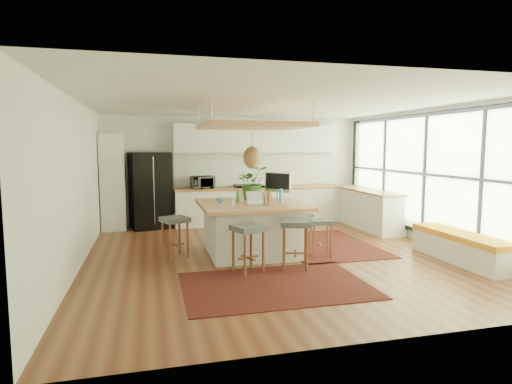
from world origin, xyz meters
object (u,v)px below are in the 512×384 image
object	(u,v)px
stool_right_front	(321,237)
laptop	(258,198)
stool_left_side	(175,238)
island_plant	(252,186)
stool_near_right	(295,246)
monitor	(278,186)
fridge	(150,190)
island	(251,228)
stool_right_back	(302,226)
microwave	(203,181)
stool_near_left	(248,250)

from	to	relation	value
stool_right_front	laptop	xyz separation A→B (m)	(-1.10, 0.21, 0.70)
stool_left_side	island_plant	bearing A→B (deg)	16.58
stool_near_right	island_plant	world-z (taller)	island_plant
stool_near_right	monitor	world-z (taller)	monitor
fridge	island	xyz separation A→B (m)	(1.77, -2.92, -0.46)
stool_right_back	microwave	size ratio (longest dim) A/B	1.15
fridge	stool_near_left	bearing A→B (deg)	-82.95
stool_near_left	stool_right_back	xyz separation A→B (m)	(1.50, 1.64, 0.00)
stool_right_front	microwave	xyz separation A→B (m)	(-1.66, 3.44, 0.75)
stool_left_side	microwave	xyz separation A→B (m)	(0.85, 2.87, 0.75)
stool_right_front	laptop	size ratio (longest dim) A/B	1.84
stool_near_left	stool_left_side	distance (m)	1.58
stool_near_left	stool_right_front	world-z (taller)	stool_near_left
stool_near_left	stool_right_back	size ratio (longest dim) A/B	1.19
stool_right_back	island	bearing A→B (deg)	-157.24
fridge	island_plant	xyz separation A→B (m)	(1.91, -2.43, 0.26)
stool_near_left	monitor	bearing A→B (deg)	58.73
monitor	microwave	xyz separation A→B (m)	(-1.16, 2.47, -0.08)
laptop	island_plant	xyz separation A→B (m)	(0.10, 0.82, 0.14)
fridge	stool_right_back	size ratio (longest dim) A/B	2.90
island	stool_right_front	distance (m)	1.26
stool_near_right	stool_right_back	bearing A→B (deg)	65.94
fridge	stool_right_back	world-z (taller)	fridge
stool_right_back	laptop	distance (m)	1.56
microwave	island_plant	world-z (taller)	island_plant
stool_near_left	laptop	xyz separation A→B (m)	(0.37, 0.82, 0.70)
fridge	stool_left_side	xyz separation A→B (m)	(0.39, -2.88, -0.57)
stool_right_front	stool_right_back	size ratio (longest dim) A/B	1.06
fridge	microwave	distance (m)	1.26
stool_near_right	stool_right_front	bearing A→B (deg)	39.40
stool_right_front	stool_right_back	bearing A→B (deg)	88.61
island_plant	stool_right_back	bearing A→B (deg)	0.16
island	stool_near_right	size ratio (longest dim) A/B	2.38
island_plant	stool_near_left	bearing A→B (deg)	-106.00
island	stool_right_back	size ratio (longest dim) A/B	2.95
laptop	stool_near_left	bearing A→B (deg)	-117.73
monitor	fridge	bearing A→B (deg)	-179.83
stool_near_left	fridge	bearing A→B (deg)	109.43
island	microwave	size ratio (longest dim) A/B	3.40
fridge	stool_right_back	distance (m)	3.85
laptop	stool_right_back	bearing A→B (deg)	32.41
island	stool_right_back	world-z (taller)	island
fridge	stool_left_side	bearing A→B (deg)	-94.59
stool_right_front	monitor	world-z (taller)	monitor
stool_right_back	island_plant	size ratio (longest dim) A/B	0.96
stool_right_back	monitor	world-z (taller)	monitor
island	laptop	world-z (taller)	laptop
stool_near_left	laptop	bearing A→B (deg)	65.87
stool_left_side	island_plant	distance (m)	1.78
stool_near_left	island_plant	world-z (taller)	island_plant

